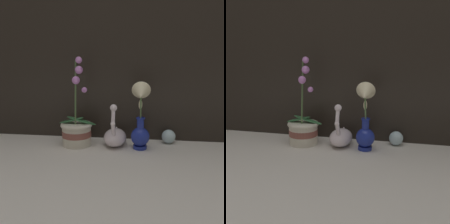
{
  "view_description": "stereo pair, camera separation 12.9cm",
  "coord_description": "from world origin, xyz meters",
  "views": [
    {
      "loc": [
        0.12,
        -1.14,
        0.45
      ],
      "look_at": [
        -0.04,
        0.11,
        0.17
      ],
      "focal_mm": 42.0,
      "sensor_mm": 36.0,
      "label": 1
    },
    {
      "loc": [
        0.25,
        -1.12,
        0.45
      ],
      "look_at": [
        -0.04,
        0.11,
        0.17
      ],
      "focal_mm": 42.0,
      "sensor_mm": 36.0,
      "label": 2
    }
  ],
  "objects": [
    {
      "name": "swan_figurine",
      "position": [
        -0.02,
        0.11,
        0.05
      ],
      "size": [
        0.11,
        0.2,
        0.22
      ],
      "color": "white",
      "rests_on": "ground_plane"
    },
    {
      "name": "blue_vase",
      "position": [
        0.1,
        0.06,
        0.14
      ],
      "size": [
        0.09,
        0.14,
        0.33
      ],
      "color": "navy",
      "rests_on": "ground_plane"
    },
    {
      "name": "orchid_potted_plant",
      "position": [
        -0.21,
        0.09,
        0.08
      ],
      "size": [
        0.19,
        0.16,
        0.44
      ],
      "color": "beige",
      "rests_on": "ground_plane"
    },
    {
      "name": "window_backdrop",
      "position": [
        0.0,
        0.23,
        0.6
      ],
      "size": [
        2.8,
        0.03,
        1.2
      ],
      "color": "black",
      "rests_on": "ground_plane"
    },
    {
      "name": "glass_sphere",
      "position": [
        0.25,
        0.17,
        0.04
      ],
      "size": [
        0.07,
        0.07,
        0.07
      ],
      "color": "silver",
      "rests_on": "ground_plane"
    },
    {
      "name": "ground_plane",
      "position": [
        0.0,
        0.0,
        0.0
      ],
      "size": [
        2.8,
        2.8,
        0.0
      ],
      "primitive_type": "plane",
      "color": "beige"
    }
  ]
}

